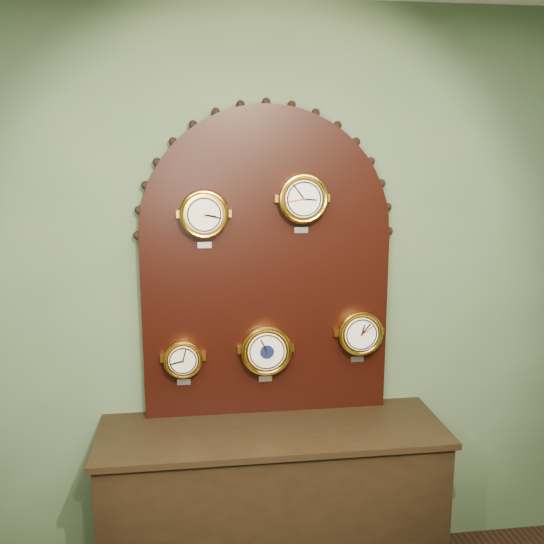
{
  "coord_description": "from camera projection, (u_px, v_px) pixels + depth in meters",
  "views": [
    {
      "loc": [
        -0.36,
        -0.47,
        2.13
      ],
      "look_at": [
        0.0,
        2.25,
        1.58
      ],
      "focal_mm": 40.96,
      "sensor_mm": 36.0,
      "label": 1
    }
  ],
  "objects": [
    {
      "name": "wall_back",
      "position": [
        265.0,
        298.0,
        3.08
      ],
      "size": [
        4.0,
        0.0,
        4.0
      ],
      "primitive_type": "plane",
      "rotation": [
        1.57,
        0.0,
        0.0
      ],
      "color": "#485E40",
      "rests_on": "ground"
    },
    {
      "name": "shop_counter",
      "position": [
        273.0,
        511.0,
        3.01
      ],
      "size": [
        1.6,
        0.5,
        0.8
      ],
      "primitive_type": "cube",
      "color": "black",
      "rests_on": "ground_plane"
    },
    {
      "name": "display_board",
      "position": [
        266.0,
        255.0,
        2.98
      ],
      "size": [
        1.26,
        0.06,
        1.53
      ],
      "color": "black",
      "rests_on": "shop_counter"
    },
    {
      "name": "roman_clock",
      "position": [
        204.0,
        214.0,
        2.84
      ],
      "size": [
        0.22,
        0.08,
        0.27
      ],
      "color": "gold",
      "rests_on": "display_board"
    },
    {
      "name": "arabic_clock",
      "position": [
        303.0,
        199.0,
        2.89
      ],
      "size": [
        0.23,
        0.08,
        0.28
      ],
      "color": "gold",
      "rests_on": "display_board"
    },
    {
      "name": "hygrometer",
      "position": [
        183.0,
        359.0,
        2.96
      ],
      "size": [
        0.19,
        0.08,
        0.24
      ],
      "color": "gold",
      "rests_on": "display_board"
    },
    {
      "name": "barometer",
      "position": [
        266.0,
        350.0,
        3.01
      ],
      "size": [
        0.25,
        0.08,
        0.3
      ],
      "color": "gold",
      "rests_on": "display_board"
    },
    {
      "name": "tide_clock",
      "position": [
        360.0,
        333.0,
        3.05
      ],
      "size": [
        0.22,
        0.08,
        0.27
      ],
      "color": "gold",
      "rests_on": "display_board"
    }
  ]
}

